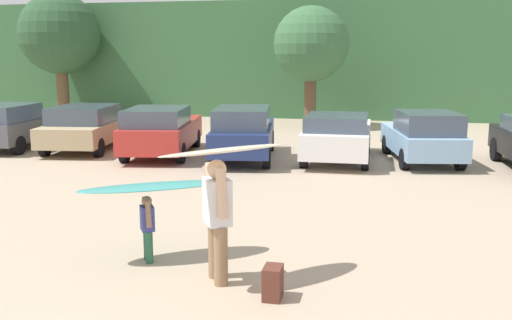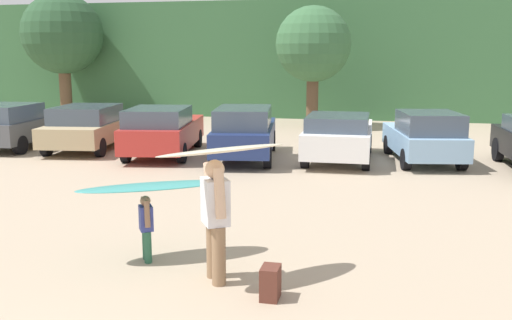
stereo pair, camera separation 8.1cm
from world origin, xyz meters
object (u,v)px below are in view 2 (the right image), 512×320
object	(u,v)px
parked_car_white	(339,136)
surfboard_teal	(152,186)
parked_car_tan	(88,126)
backpack_dropped	(270,283)
parked_car_red	(163,130)
person_adult	(215,213)
parked_car_navy	(245,132)
person_child	(146,224)
surfboard_cream	(223,150)
parked_car_sky_blue	(425,136)
parked_car_dark_gray	(14,125)

from	to	relation	value
parked_car_white	surfboard_teal	world-z (taller)	parked_car_white
parked_car_tan	backpack_dropped	world-z (taller)	parked_car_tan
parked_car_red	backpack_dropped	size ratio (longest dim) A/B	10.75
person_adult	parked_car_navy	bearing A→B (deg)	-110.49
person_child	surfboard_cream	size ratio (longest dim) A/B	0.58
parked_car_navy	parked_car_sky_blue	world-z (taller)	parked_car_navy
parked_car_navy	surfboard_teal	bearing A→B (deg)	175.56
parked_car_navy	person_adult	world-z (taller)	person_adult
backpack_dropped	person_child	bearing A→B (deg)	155.73
surfboard_cream	backpack_dropped	world-z (taller)	surfboard_cream
parked_car_red	person_adult	size ratio (longest dim) A/B	2.72
parked_car_sky_blue	parked_car_tan	bearing A→B (deg)	79.85
surfboard_cream	parked_car_tan	bearing A→B (deg)	-98.51
parked_car_navy	parked_car_sky_blue	distance (m)	5.40
parked_car_tan	surfboard_cream	distance (m)	12.72
parked_car_white	parked_car_sky_blue	size ratio (longest dim) A/B	1.04
parked_car_white	surfboard_cream	world-z (taller)	surfboard_cream
person_adult	person_child	xyz separation A→B (m)	(-1.29, 0.54, -0.41)
parked_car_red	parked_car_tan	bearing A→B (deg)	71.19
surfboard_teal	backpack_dropped	distance (m)	2.56
parked_car_tan	surfboard_cream	size ratio (longest dim) A/B	2.43
parked_car_dark_gray	parked_car_navy	bearing A→B (deg)	-95.23
person_adult	parked_car_dark_gray	bearing A→B (deg)	-75.88
parked_car_white	person_child	bearing A→B (deg)	165.81
person_child	surfboard_teal	xyz separation A→B (m)	(0.07, 0.13, 0.58)
parked_car_navy	surfboard_cream	world-z (taller)	surfboard_cream
parked_car_navy	backpack_dropped	bearing A→B (deg)	-173.11
parked_car_tan	backpack_dropped	bearing A→B (deg)	-149.16
parked_car_red	parked_car_white	distance (m)	5.57
parked_car_dark_gray	surfboard_teal	world-z (taller)	parked_car_dark_gray
parked_car_dark_gray	person_adult	bearing A→B (deg)	-136.83
parked_car_dark_gray	person_adult	distance (m)	14.07
person_child	person_adult	bearing A→B (deg)	125.79
person_adult	surfboard_cream	world-z (taller)	surfboard_cream
parked_car_red	person_child	size ratio (longest dim) A/B	4.57
parked_car_tan	parked_car_white	distance (m)	8.46
person_adult	person_child	distance (m)	1.45
parked_car_navy	surfboard_teal	world-z (taller)	parked_car_navy
surfboard_teal	parked_car_red	bearing A→B (deg)	-99.70
parked_car_red	person_adult	world-z (taller)	person_adult
person_adult	parked_car_tan	bearing A→B (deg)	-85.13
parked_car_dark_gray	person_child	bearing A→B (deg)	-139.14
parked_car_navy	person_adult	xyz separation A→B (m)	(1.86, -9.44, 0.14)
parked_car_navy	parked_car_white	size ratio (longest dim) A/B	1.07
parked_car_red	parked_car_dark_gray	bearing A→B (deg)	78.65
person_adult	backpack_dropped	size ratio (longest dim) A/B	3.95
parked_car_sky_blue	person_adult	bearing A→B (deg)	150.73
parked_car_red	backpack_dropped	world-z (taller)	parked_car_red
surfboard_cream	surfboard_teal	distance (m)	1.69
parked_car_tan	surfboard_teal	bearing A→B (deg)	-154.01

